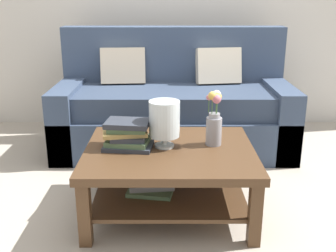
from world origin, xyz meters
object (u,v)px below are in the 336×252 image
coffee_table (167,167)px  glass_hurricane_vase (163,120)px  couch (172,108)px  book_stack_main (126,135)px  flower_pitcher (213,121)px

coffee_table → glass_hurricane_vase: (-0.02, 0.04, 0.30)m
couch → book_stack_main: (-0.30, -1.16, 0.15)m
book_stack_main → glass_hurricane_vase: 0.25m
coffee_table → book_stack_main: 0.33m
coffee_table → couch: bearing=87.7°
coffee_table → book_stack_main: (-0.25, 0.03, 0.20)m
glass_hurricane_vase → flower_pitcher: 0.32m
book_stack_main → flower_pitcher: flower_pitcher is taller
coffee_table → book_stack_main: size_ratio=3.20×
book_stack_main → glass_hurricane_vase: size_ratio=1.11×
couch → book_stack_main: size_ratio=6.22×
coffee_table → glass_hurricane_vase: glass_hurricane_vase is taller
coffee_table → glass_hurricane_vase: bearing=122.8°
book_stack_main → glass_hurricane_vase: (0.23, 0.00, 0.10)m
couch → coffee_table: couch is taller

